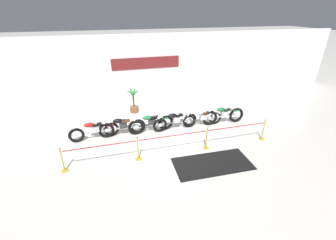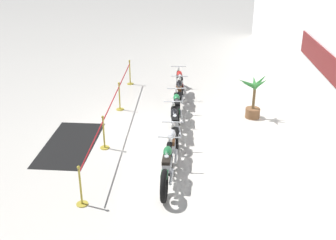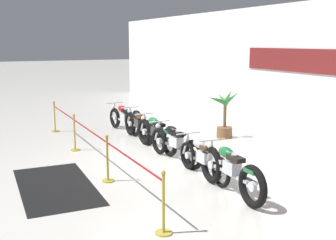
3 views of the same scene
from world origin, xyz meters
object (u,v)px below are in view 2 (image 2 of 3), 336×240
Objects in this scene: motorcycle_green_5 at (167,167)px; floor_banner at (70,144)px; motorcycle_black_3 at (174,124)px; stanchion_far_right at (81,192)px; motorcycle_green_2 at (177,109)px; motorcycle_silver_4 at (172,146)px; motorcycle_red_0 at (180,83)px; motorcycle_black_1 at (179,94)px; stanchion_mid_right at (104,137)px; potted_palm_left_of_row at (253,98)px; stanchion_far_left at (118,93)px; stanchion_mid_left at (120,100)px.

motorcycle_green_5 is 0.76× the size of floor_banner.
motorcycle_black_3 is 4.19m from stanchion_far_right.
motorcycle_green_2 reaches higher than motorcycle_silver_4.
motorcycle_red_0 is 1.02× the size of motorcycle_black_1.
potted_palm_left_of_row is at bearing 118.17° from stanchion_mid_right.
motorcycle_red_0 is 5.19m from stanchion_mid_right.
motorcycle_red_0 is at bearing -179.96° from motorcycle_black_1.
motorcycle_black_1 is 4.04m from stanchion_mid_right.
motorcycle_black_3 is 2.21m from stanchion_mid_right.
potted_palm_left_of_row is 4.71m from stanchion_far_left.
stanchion_mid_right is at bearing -61.83° from potted_palm_left_of_row.
stanchion_mid_right reaches higher than motorcycle_green_5.
potted_palm_left_of_row reaches higher than floor_banner.
motorcycle_black_1 reaches higher than motorcycle_red_0.
potted_palm_left_of_row is at bearing 86.33° from stanchion_far_left.
stanchion_far_left is at bearing -93.67° from potted_palm_left_of_row.
motorcycle_red_0 is 1.00× the size of motorcycle_green_2.
motorcycle_green_2 is 1.07× the size of motorcycle_silver_4.
motorcycle_silver_4 is at bearing -1.31° from motorcycle_black_1.
stanchion_mid_left is at bearing 180.00° from stanchion_mid_right.
motorcycle_red_0 is 2.18× the size of stanchion_mid_left.
stanchion_mid_left is (1.74, -2.12, -0.10)m from motorcycle_red_0.
stanchion_mid_left reaches higher than floor_banner.
motorcycle_green_2 is 0.26× the size of stanchion_far_left.
stanchion_far_right reaches higher than motorcycle_green_5.
stanchion_far_left is at bearing 180.00° from stanchion_far_right.
floor_banner is (2.80, -1.10, -0.35)m from stanchion_mid_left.
motorcycle_green_5 is 5.15m from potted_palm_left_of_row.
motorcycle_silver_4 is (2.70, -0.06, -0.01)m from motorcycle_green_2.
stanchion_far_right is (5.85, 0.00, 0.00)m from stanchion_mid_left.
motorcycle_black_1 is 6.65m from stanchion_far_right.
stanchion_mid_left reaches higher than motorcycle_green_5.
motorcycle_black_1 is at bearing 178.69° from motorcycle_silver_4.
motorcycle_silver_4 is at bearing 30.21° from stanchion_far_left.
motorcycle_green_2 is (1.40, -0.04, 0.01)m from motorcycle_black_1.
motorcycle_black_3 is at bearing 150.57° from stanchion_far_right.
motorcycle_silver_4 is 2.99m from stanchion_far_right.
motorcycle_black_3 is 2.91m from stanchion_far_left.
motorcycle_green_5 is 3.71m from floor_banner.
floor_banner is at bearing -68.18° from potted_palm_left_of_row.
motorcycle_black_3 is at bearing 110.91° from stanchion_mid_right.
motorcycle_silver_4 is 4.05m from stanchion_far_left.
motorcycle_green_2 is (2.70, -0.04, 0.02)m from motorcycle_red_0.
floor_banner is at bearing -79.38° from motorcycle_black_3.
motorcycle_green_2 is 3.71m from floor_banner.
stanchion_far_left is 5.70m from stanchion_far_right.
stanchion_far_left and stanchion_mid_left have the same top height.
stanchion_far_left is 8.31× the size of stanchion_mid_left.
stanchion_mid_left is 0.34× the size of floor_banner.
motorcycle_black_3 is at bearing 43.10° from stanchion_mid_left.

